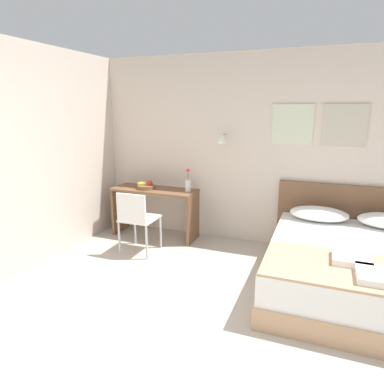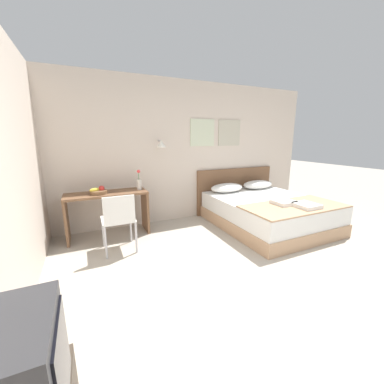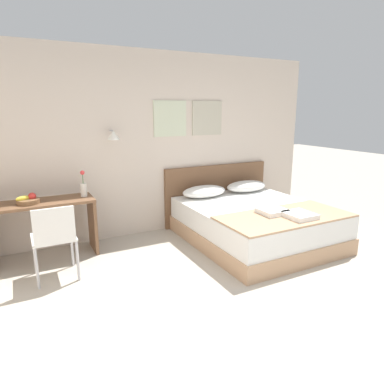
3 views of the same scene
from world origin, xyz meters
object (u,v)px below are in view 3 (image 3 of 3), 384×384
object	(u,v)px
pillow_right	(246,186)
headboard	(217,193)
folded_towel_near_foot	(273,211)
fruit_bowl	(28,200)
throw_blanket	(285,216)
pillow_left	(204,191)
desk	(41,219)
flower_vase	(83,188)
desk_chair	(54,236)
folded_towel_mid_bed	(299,215)
bed	(255,224)

from	to	relation	value
pillow_right	headboard	bearing A→B (deg)	145.58
folded_towel_near_foot	fruit_bowl	distance (m)	2.99
throw_blanket	fruit_bowl	distance (m)	3.13
headboard	pillow_left	world-z (taller)	headboard
desk	flower_vase	distance (m)	0.63
desk_chair	folded_towel_near_foot	bearing A→B (deg)	-11.33
throw_blanket	flower_vase	size ratio (longest dim) A/B	4.99
folded_towel_mid_bed	fruit_bowl	world-z (taller)	fruit_bowl
folded_towel_near_foot	folded_towel_mid_bed	bearing A→B (deg)	-57.75
headboard	throw_blanket	bearing A→B (deg)	-90.00
bed	flower_vase	distance (m)	2.39
folded_towel_near_foot	folded_towel_mid_bed	size ratio (longest dim) A/B	0.94
pillow_right	folded_towel_near_foot	distance (m)	1.31
desk_chair	throw_blanket	bearing A→B (deg)	-13.90
pillow_left	fruit_bowl	bearing A→B (deg)	-178.86
headboard	desk	xyz separation A→B (m)	(-2.71, -0.29, 0.05)
throw_blanket	folded_towel_near_foot	size ratio (longest dim) A/B	5.11
throw_blanket	flower_vase	xyz separation A→B (m)	(-2.18, 1.35, 0.33)
folded_towel_near_foot	fruit_bowl	bearing A→B (deg)	157.01
pillow_right	fruit_bowl	size ratio (longest dim) A/B	2.62
folded_towel_near_foot	flower_vase	world-z (taller)	flower_vase
headboard	pillow_right	distance (m)	0.50
desk_chair	folded_towel_mid_bed	bearing A→B (deg)	-16.22
folded_towel_near_foot	folded_towel_mid_bed	xyz separation A→B (m)	(0.18, -0.28, 0.00)
pillow_right	desk	world-z (taller)	desk
bed	desk_chair	world-z (taller)	desk_chair
pillow_right	desk	bearing A→B (deg)	-179.73
desk	fruit_bowl	bearing A→B (deg)	-164.02
desk_chair	pillow_right	bearing A→B (deg)	13.07
folded_towel_mid_bed	flower_vase	world-z (taller)	flower_vase
desk	flower_vase	xyz separation A→B (m)	(0.54, 0.01, 0.33)
throw_blanket	desk	size ratio (longest dim) A/B	1.34
pillow_left	fruit_bowl	distance (m)	2.44
desk_chair	pillow_left	bearing A→B (deg)	17.45
pillow_left	flower_vase	bearing A→B (deg)	-179.84
headboard	desk	world-z (taller)	headboard
pillow_left	desk	xyz separation A→B (m)	(-2.32, -0.01, -0.09)
headboard	desk_chair	xyz separation A→B (m)	(-2.64, -0.98, 0.04)
pillow_right	throw_blanket	bearing A→B (deg)	-106.30
desk	bed	bearing A→B (deg)	-15.54
folded_towel_near_foot	desk_chair	distance (m)	2.60
bed	headboard	xyz separation A→B (m)	(0.00, 1.04, 0.22)
pillow_left	flower_vase	world-z (taller)	flower_vase
pillow_left	headboard	bearing A→B (deg)	34.42
desk_chair	headboard	bearing A→B (deg)	20.31
pillow_right	flower_vase	bearing A→B (deg)	-179.89
bed	headboard	distance (m)	1.06
folded_towel_mid_bed	desk_chair	distance (m)	2.84
folded_towel_near_foot	folded_towel_mid_bed	world-z (taller)	same
folded_towel_near_foot	flower_vase	distance (m)	2.44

